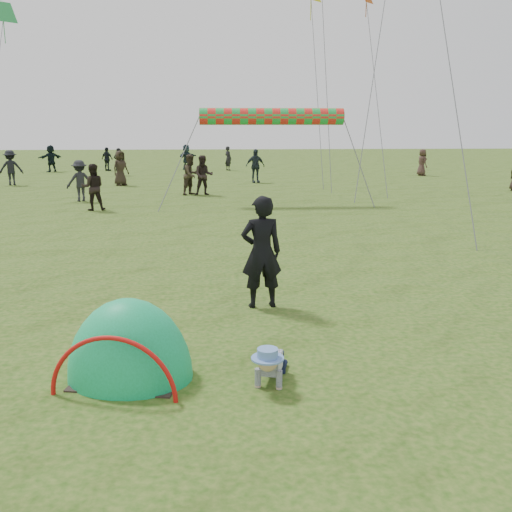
{
  "coord_description": "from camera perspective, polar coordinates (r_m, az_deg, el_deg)",
  "views": [
    {
      "loc": [
        -0.17,
        -5.63,
        3.02
      ],
      "look_at": [
        0.44,
        3.18,
        1.0
      ],
      "focal_mm": 40.0,
      "sensor_mm": 36.0,
      "label": 1
    }
  ],
  "objects": [
    {
      "name": "ground",
      "position": [
        6.39,
        -2.05,
        -15.35
      ],
      "size": [
        140.0,
        140.0,
        0.0
      ],
      "primitive_type": "plane",
      "color": "#1C460D"
    },
    {
      "name": "crawling_toddler",
      "position": [
        6.91,
        1.45,
        -10.61
      ],
      "size": [
        0.65,
        0.8,
        0.53
      ],
      "primitive_type": null,
      "rotation": [
        0.0,
        0.0,
        -0.26
      ],
      "color": "black",
      "rests_on": "ground"
    },
    {
      "name": "popup_tent",
      "position": [
        7.34,
        -12.42,
        -11.73
      ],
      "size": [
        1.77,
        1.55,
        2.0
      ],
      "primitive_type": "ellipsoid",
      "rotation": [
        0.0,
        0.0,
        -0.2
      ],
      "color": "#119B4F",
      "rests_on": "ground"
    },
    {
      "name": "standing_adult",
      "position": [
        9.55,
        0.55,
        0.39
      ],
      "size": [
        0.75,
        0.55,
        1.91
      ],
      "primitive_type": "imported",
      "rotation": [
        0.0,
        0.0,
        3.28
      ],
      "color": "black",
      "rests_on": "ground"
    },
    {
      "name": "crowd_person_0",
      "position": [
        39.81,
        -2.8,
        9.73
      ],
      "size": [
        0.67,
        0.71,
        1.64
      ],
      "primitive_type": "imported",
      "rotation": [
        0.0,
        0.0,
        2.19
      ],
      "color": "black",
      "rests_on": "ground"
    },
    {
      "name": "crowd_person_1",
      "position": [
        21.62,
        -16.0,
        6.63
      ],
      "size": [
        0.93,
        0.79,
        1.68
      ],
      "primitive_type": "imported",
      "rotation": [
        0.0,
        0.0,
        3.35
      ],
      "color": "black",
      "rests_on": "ground"
    },
    {
      "name": "crowd_person_2",
      "position": [
        40.65,
        -14.66,
        9.36
      ],
      "size": [
        1.0,
        0.83,
        1.59
      ],
      "primitive_type": "imported",
      "rotation": [
        0.0,
        0.0,
        2.58
      ],
      "color": "black",
      "rests_on": "ground"
    },
    {
      "name": "crowd_person_3",
      "position": [
        24.4,
        -17.19,
        7.19
      ],
      "size": [
        1.23,
        0.99,
        1.66
      ],
      "primitive_type": "imported",
      "rotation": [
        0.0,
        0.0,
        3.54
      ],
      "color": "black",
      "rests_on": "ground"
    },
    {
      "name": "crowd_person_4",
      "position": [
        37.02,
        16.27,
        8.98
      ],
      "size": [
        0.69,
        0.89,
        1.62
      ],
      "primitive_type": "imported",
      "rotation": [
        0.0,
        0.0,
        1.81
      ],
      "color": "#402B26",
      "rests_on": "ground"
    },
    {
      "name": "crowd_person_5",
      "position": [
        40.84,
        -6.97,
        9.8
      ],
      "size": [
        1.41,
        1.59,
        1.74
      ],
      "primitive_type": "imported",
      "rotation": [
        0.0,
        0.0,
        0.9
      ],
      "color": "#1B2A31",
      "rests_on": "ground"
    },
    {
      "name": "crowd_person_7",
      "position": [
        25.55,
        -5.26,
        8.04
      ],
      "size": [
        0.88,
        0.7,
        1.75
      ],
      "primitive_type": "imported",
      "rotation": [
        0.0,
        0.0,
        0.04
      ],
      "color": "black",
      "rests_on": "ground"
    },
    {
      "name": "crowd_person_9",
      "position": [
        32.35,
        -23.31,
        8.11
      ],
      "size": [
        1.31,
        0.99,
        1.79
      ],
      "primitive_type": "imported",
      "rotation": [
        0.0,
        0.0,
        3.46
      ],
      "color": "black",
      "rests_on": "ground"
    },
    {
      "name": "crowd_person_10",
      "position": [
        30.42,
        -13.4,
        8.54
      ],
      "size": [
        1.02,
        1.01,
        1.78
      ],
      "primitive_type": "imported",
      "rotation": [
        0.0,
        0.0,
        0.77
      ],
      "color": "black",
      "rests_on": "ground"
    },
    {
      "name": "crowd_person_11",
      "position": [
        40.81,
        -19.82,
        9.16
      ],
      "size": [
        1.54,
        1.52,
        1.77
      ],
      "primitive_type": "imported",
      "rotation": [
        0.0,
        0.0,
        3.91
      ],
      "color": "black",
      "rests_on": "ground"
    },
    {
      "name": "crowd_person_12",
      "position": [
        36.64,
        -13.54,
        9.15
      ],
      "size": [
        0.62,
        0.41,
        1.68
      ],
      "primitive_type": "imported",
      "rotation": [
        0.0,
        0.0,
        3.16
      ],
      "color": "black",
      "rests_on": "ground"
    },
    {
      "name": "crowd_person_13",
      "position": [
        25.73,
        -6.52,
        8.08
      ],
      "size": [
        1.08,
        1.1,
        1.79
      ],
      "primitive_type": "imported",
      "rotation": [
        0.0,
        0.0,
        0.86
      ],
      "color": "#382E22",
      "rests_on": "ground"
    },
    {
      "name": "crowd_person_14",
      "position": [
        31.1,
        -0.08,
        9.0
      ],
      "size": [
        1.13,
        0.69,
        1.8
      ],
      "primitive_type": "imported",
      "rotation": [
        0.0,
        0.0,
        0.25
      ],
      "color": "#212A31",
      "rests_on": "ground"
    },
    {
      "name": "rainbow_tube_kite",
      "position": [
        22.66,
        1.58,
        13.78
      ],
      "size": [
        5.57,
        0.64,
        0.64
      ],
      "primitive_type": "cylinder",
      "rotation": [
        0.0,
        1.57,
        0.0
      ],
      "color": "red"
    },
    {
      "name": "diamond_kite_9",
      "position": [
        35.3,
        -24.02,
        21.44
      ],
      "size": [
        1.35,
        1.35,
        1.11
      ],
      "primitive_type": "plane",
      "rotation": [
        1.05,
        0.0,
        0.79
      ],
      "color": "green"
    }
  ]
}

